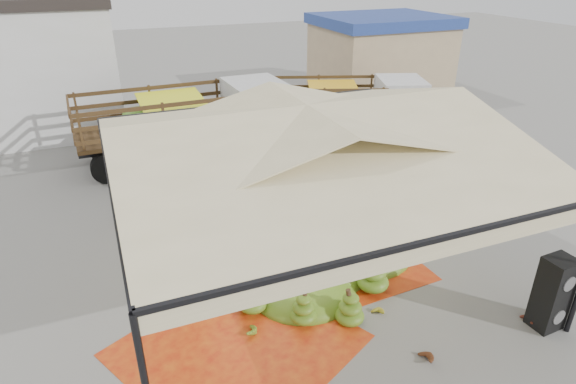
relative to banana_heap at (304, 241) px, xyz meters
name	(u,v)px	position (x,y,z in m)	size (l,w,h in m)	color
ground	(304,267)	(-0.06, -0.16, -0.64)	(90.00, 90.00, 0.00)	slate
canopy_tent	(306,138)	(-0.06, -0.16, 2.66)	(8.10, 8.10, 4.00)	black
building_tan	(380,56)	(9.94, 12.84, 1.43)	(6.30, 5.30, 4.10)	tan
tarp_left	(238,345)	(-2.30, -2.07, -0.64)	(3.92, 3.73, 0.01)	#D75E14
tarp_right	(318,254)	(0.50, 0.22, -0.64)	(4.16, 4.37, 0.01)	#CC4D13
banana_heap	(304,241)	(0.00, 0.00, 0.00)	(5.99, 4.92, 1.28)	#567718
hand_yellow_a	(358,281)	(0.79, -1.26, -0.53)	(0.49, 0.40, 0.22)	gold
hand_yellow_b	(377,312)	(0.66, -2.33, -0.56)	(0.38, 0.31, 0.17)	gold
hand_red_a	(424,357)	(0.78, -3.75, -0.54)	(0.46, 0.37, 0.21)	#5F3015
hand_red_b	(525,319)	(3.34, -3.66, -0.54)	(0.45, 0.37, 0.21)	#581914
hand_green	(248,329)	(-2.01, -1.80, -0.53)	(0.47, 0.39, 0.22)	#487017
hanging_bunches	(333,183)	(0.12, -1.12, 1.98)	(3.24, 0.24, 0.20)	#4E7919
speaker_stack	(552,293)	(3.64, -3.86, 0.16)	(0.61, 0.54, 1.60)	black
banana_leaves	(198,290)	(-2.62, -0.07, -0.64)	(0.96, 1.36, 3.70)	#297C21
vendor	(226,178)	(-0.89, 3.67, 0.25)	(0.65, 0.43, 1.78)	gray
truck_left	(193,115)	(-0.89, 7.98, 0.94)	(7.55, 2.83, 2.56)	#453417
truck_right	(348,101)	(5.55, 8.11, 0.76)	(7.00, 4.38, 2.28)	#4C3719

